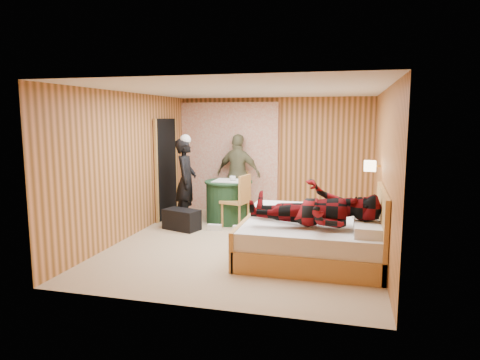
% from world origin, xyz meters
% --- Properties ---
extents(floor, '(4.20, 5.00, 0.01)m').
position_xyz_m(floor, '(0.00, 0.00, 0.00)').
color(floor, tan).
rests_on(floor, ground).
extents(ceiling, '(4.20, 5.00, 0.01)m').
position_xyz_m(ceiling, '(0.00, 0.00, 2.50)').
color(ceiling, white).
rests_on(ceiling, wall_back).
extents(wall_back, '(4.20, 0.02, 2.50)m').
position_xyz_m(wall_back, '(0.00, 2.50, 1.25)').
color(wall_back, '#CA804D').
rests_on(wall_back, floor).
extents(wall_left, '(0.02, 5.00, 2.50)m').
position_xyz_m(wall_left, '(-2.10, 0.00, 1.25)').
color(wall_left, '#CA804D').
rests_on(wall_left, floor).
extents(wall_right, '(0.02, 5.00, 2.50)m').
position_xyz_m(wall_right, '(2.10, 0.00, 1.25)').
color(wall_right, '#CA804D').
rests_on(wall_right, floor).
extents(curtain, '(2.20, 0.08, 2.40)m').
position_xyz_m(curtain, '(-1.00, 2.43, 1.20)').
color(curtain, beige).
rests_on(curtain, floor).
extents(doorway, '(0.06, 0.90, 2.05)m').
position_xyz_m(doorway, '(-2.06, 1.40, 1.02)').
color(doorway, black).
rests_on(doorway, floor).
extents(wall_lamp, '(0.26, 0.24, 0.16)m').
position_xyz_m(wall_lamp, '(1.92, 0.45, 1.30)').
color(wall_lamp, gold).
rests_on(wall_lamp, wall_right).
extents(bed, '(2.01, 1.59, 1.09)m').
position_xyz_m(bed, '(1.12, -0.60, 0.32)').
color(bed, tan).
rests_on(bed, floor).
extents(nightstand, '(0.44, 0.59, 0.57)m').
position_xyz_m(nightstand, '(1.88, 0.18, 0.30)').
color(nightstand, tan).
rests_on(nightstand, floor).
extents(round_table, '(0.95, 0.95, 0.84)m').
position_xyz_m(round_table, '(-0.71, 1.35, 0.42)').
color(round_table, '#1C3E23').
rests_on(round_table, floor).
extents(chair_far, '(0.44, 0.44, 0.93)m').
position_xyz_m(chair_far, '(-0.71, 2.09, 0.54)').
color(chair_far, tan).
rests_on(chair_far, floor).
extents(chair_near, '(0.54, 0.54, 1.00)m').
position_xyz_m(chair_near, '(-0.40, 1.02, 0.58)').
color(chair_near, tan).
rests_on(chair_near, floor).
extents(duffel_bag, '(0.75, 0.54, 0.38)m').
position_xyz_m(duffel_bag, '(-1.39, 0.56, 0.19)').
color(duffel_bag, black).
rests_on(duffel_bag, floor).
extents(sneaker_left, '(0.26, 0.12, 0.11)m').
position_xyz_m(sneaker_left, '(-0.78, 0.64, 0.06)').
color(sneaker_left, silver).
rests_on(sneaker_left, floor).
extents(sneaker_right, '(0.25, 0.11, 0.11)m').
position_xyz_m(sneaker_right, '(-0.31, 0.68, 0.05)').
color(sneaker_right, silver).
rests_on(sneaker_right, floor).
extents(woman_standing, '(0.49, 0.67, 1.67)m').
position_xyz_m(woman_standing, '(-1.51, 1.10, 0.83)').
color(woman_standing, black).
rests_on(woman_standing, floor).
extents(man_at_table, '(1.07, 0.61, 1.72)m').
position_xyz_m(man_at_table, '(-0.71, 2.14, 0.86)').
color(man_at_table, '#696746').
rests_on(man_at_table, floor).
extents(man_on_bed, '(0.86, 0.67, 1.77)m').
position_xyz_m(man_on_bed, '(1.15, -0.83, 0.98)').
color(man_on_bed, '#63090C').
rests_on(man_on_bed, bed).
extents(book_lower, '(0.25, 0.28, 0.02)m').
position_xyz_m(book_lower, '(1.88, 0.13, 0.58)').
color(book_lower, silver).
rests_on(book_lower, nightstand).
extents(book_upper, '(0.25, 0.27, 0.02)m').
position_xyz_m(book_upper, '(1.88, 0.13, 0.60)').
color(book_upper, silver).
rests_on(book_upper, nightstand).
extents(cup_nightstand, '(0.11, 0.11, 0.09)m').
position_xyz_m(cup_nightstand, '(1.88, 0.31, 0.62)').
color(cup_nightstand, silver).
rests_on(cup_nightstand, nightstand).
extents(cup_table, '(0.16, 0.16, 0.10)m').
position_xyz_m(cup_table, '(-0.61, 1.30, 0.89)').
color(cup_table, silver).
rests_on(cup_table, round_table).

